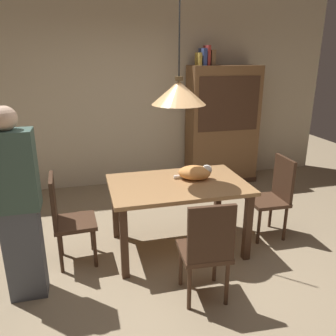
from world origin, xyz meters
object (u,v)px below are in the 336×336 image
object	(u,v)px
cat_sleeping	(196,172)
book_blue_wide	(203,57)
pendant_lamp	(179,92)
chair_left_side	(66,216)
person_standing	(18,208)
dining_table	(178,192)
book_red_tall	(207,55)
chair_near_front	(207,248)
book_yellow_short	(198,59)
chair_right_side	(274,194)
hutch_bookcase	(222,128)
book_brown_thick	(211,58)

from	to	relation	value
cat_sleeping	book_blue_wide	world-z (taller)	book_blue_wide
cat_sleeping	pendant_lamp	size ratio (longest dim) A/B	0.31
chair_left_side	cat_sleeping	size ratio (longest dim) A/B	2.29
person_standing	book_blue_wide	bearing A→B (deg)	43.71
dining_table	book_red_tall	world-z (taller)	book_red_tall
book_blue_wide	person_standing	world-z (taller)	book_blue_wide
chair_near_front	pendant_lamp	world-z (taller)	pendant_lamp
pendant_lamp	book_yellow_short	distance (m)	2.03
person_standing	book_yellow_short	bearing A→B (deg)	44.51
person_standing	dining_table	bearing A→B (deg)	15.99
chair_right_side	person_standing	world-z (taller)	person_standing
pendant_lamp	book_yellow_short	xyz separation A→B (m)	(0.83, 1.83, 0.28)
hutch_bookcase	book_brown_thick	distance (m)	1.10
dining_table	chair_right_side	xyz separation A→B (m)	(1.13, -0.00, -0.14)
book_yellow_short	book_red_tall	bearing A→B (deg)	0.00
dining_table	person_standing	distance (m)	1.53
chair_left_side	book_yellow_short	distance (m)	3.04
pendant_lamp	book_brown_thick	size ratio (longest dim) A/B	5.42
chair_near_front	book_red_tall	xyz separation A→B (m)	(0.96, 2.71, 1.48)
pendant_lamp	book_red_tall	xyz separation A→B (m)	(0.96, 1.83, 0.33)
pendant_lamp	book_red_tall	world-z (taller)	pendant_lamp
dining_table	book_brown_thick	size ratio (longest dim) A/B	5.83
chair_left_side	pendant_lamp	xyz separation A→B (m)	(1.13, 0.00, 1.15)
chair_right_side	book_red_tall	bearing A→B (deg)	95.32
chair_left_side	book_yellow_short	xyz separation A→B (m)	(1.96, 1.84, 1.43)
book_red_tall	book_brown_thick	bearing A→B (deg)	0.00
dining_table	chair_near_front	size ratio (longest dim) A/B	1.51
chair_left_side	hutch_bookcase	size ratio (longest dim) A/B	0.50
person_standing	chair_right_side	bearing A→B (deg)	9.14
chair_left_side	book_red_tall	distance (m)	3.15
book_brown_thick	person_standing	world-z (taller)	book_brown_thick
book_red_tall	book_brown_thick	size ratio (longest dim) A/B	1.17
dining_table	book_blue_wide	xyz separation A→B (m)	(0.89, 1.83, 1.32)
pendant_lamp	hutch_bookcase	size ratio (longest dim) A/B	0.70
dining_table	book_blue_wide	distance (m)	2.43
dining_table	book_yellow_short	bearing A→B (deg)	65.67
book_blue_wide	book_brown_thick	xyz separation A→B (m)	(0.13, 0.00, -0.01)
chair_near_front	hutch_bookcase	distance (m)	3.01
chair_right_side	pendant_lamp	bearing A→B (deg)	179.90
chair_left_side	book_blue_wide	distance (m)	3.10
chair_left_side	hutch_bookcase	world-z (taller)	hutch_bookcase
chair_near_front	chair_right_side	xyz separation A→B (m)	(1.13, 0.88, 0.00)
chair_near_front	book_blue_wide	xyz separation A→B (m)	(0.90, 2.71, 1.46)
book_blue_wide	book_red_tall	xyz separation A→B (m)	(0.06, 0.00, 0.02)
book_red_tall	book_brown_thick	world-z (taller)	book_red_tall
hutch_bookcase	book_blue_wide	distance (m)	1.14
pendant_lamp	book_red_tall	bearing A→B (deg)	62.43
chair_near_front	book_yellow_short	xyz separation A→B (m)	(0.83, 2.71, 1.43)
book_yellow_short	book_brown_thick	distance (m)	0.20
cat_sleeping	dining_table	bearing A→B (deg)	-165.46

